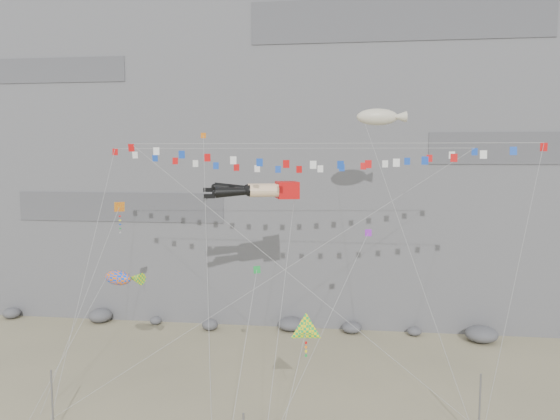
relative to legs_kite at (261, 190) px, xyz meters
name	(u,v)px	position (x,y,z in m)	size (l,w,h in m)	color
ground	(263,409)	(1.16, -6.38, -14.64)	(120.00, 120.00, 0.00)	#998F6A
cliff	(305,92)	(1.16, 25.62, 10.36)	(80.00, 28.00, 50.00)	slate
talus_boulders	(291,324)	(1.16, 10.62, -14.04)	(60.00, 3.00, 1.20)	#5A5A5E
anchor_pole_left	(52,402)	(-11.35, -11.40, -12.59)	(0.12, 0.12, 4.11)	gray
anchor_pole_right	(480,409)	(14.81, -9.05, -12.47)	(0.12, 0.12, 4.34)	gray
legs_kite	(261,190)	(0.00, 0.00, 0.00)	(7.56, 16.73, 21.19)	red
flag_banner_upper	(288,149)	(1.94, 1.49, 3.24)	(28.87, 11.81, 25.60)	red
flag_banner_lower	(327,144)	(5.27, -4.03, 3.51)	(28.23, 4.05, 21.12)	red
harlequin_kite	(119,208)	(-10.94, -1.67, -1.35)	(3.49, 8.61, 15.59)	red
fish_windsock	(118,278)	(-10.11, -4.10, -6.33)	(5.42, 7.97, 11.24)	orange
delta_kite	(306,331)	(4.36, -9.89, -7.81)	(2.60, 5.41, 8.75)	yellow
blimp_windsock	(377,117)	(8.94, 2.90, 5.72)	(8.04, 13.17, 24.39)	beige
small_kite_a	(204,144)	(-4.88, 1.09, 3.63)	(4.86, 15.04, 24.18)	orange
small_kite_b	(367,236)	(8.17, -0.51, -3.33)	(6.61, 12.01, 17.22)	purple
small_kite_c	(256,272)	(0.71, -6.31, -5.12)	(1.09, 8.70, 12.58)	#169233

